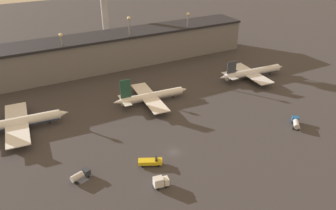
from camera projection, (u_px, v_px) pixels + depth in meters
The scene contains 12 objects.
ground at pixel (174, 152), 113.59m from camera, with size 600.00×600.00×0.00m, color #383538.
terminal_building at pixel (96, 53), 176.12m from camera, with size 178.05×20.17×18.27m.
airplane_0 at pixel (19, 122), 124.80m from camera, with size 36.76×34.11×11.41m.
airplane_1 at pixel (151, 96), 144.71m from camera, with size 35.15×30.74×12.96m.
airplane_2 at pixel (252, 73), 167.51m from camera, with size 39.36×28.63×11.27m.
service_vehicle_0 at pixel (296, 123), 127.72m from camera, with size 6.58×6.97×2.80m.
service_vehicle_1 at pixel (150, 162), 106.89m from camera, with size 8.19×5.69×2.81m.
service_vehicle_2 at pixel (160, 182), 97.53m from camera, with size 4.83×2.95×3.62m.
service_vehicle_3 at pixel (80, 175), 100.59m from camera, with size 6.54×4.11×2.79m.
lamp_post_1 at pixel (63, 51), 160.00m from camera, with size 1.80×1.80×24.32m.
lamp_post_2 at pixel (130, 37), 173.51m from camera, with size 1.80×1.80×28.31m.
lamp_post_3 at pixel (187, 30), 188.74m from camera, with size 1.80×1.80×26.50m.
Camera 1 is at (-45.00, -80.15, 68.75)m, focal length 35.00 mm.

